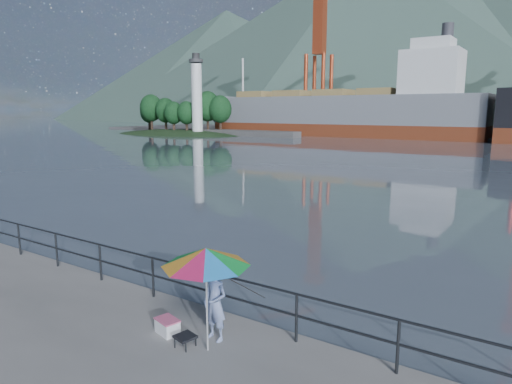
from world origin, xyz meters
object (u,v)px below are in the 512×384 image
beach_umbrella (206,257)px  bulk_carrier (348,112)px  fisherman (215,303)px  cooler_bag (167,327)px

beach_umbrella → bulk_carrier: (-27.70, 73.26, 2.27)m
fisherman → cooler_bag: 1.21m
fisherman → bulk_carrier: (-27.56, 72.83, 3.37)m
cooler_bag → bulk_carrier: size_ratio=0.01×
fisherman → cooler_bag: bearing=-153.2°
cooler_bag → bulk_carrier: bearing=125.2°
bulk_carrier → beach_umbrella: bearing=-69.3°
beach_umbrella → bulk_carrier: size_ratio=0.04×
fisherman → bulk_carrier: 77.94m
beach_umbrella → bulk_carrier: bulk_carrier is taller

